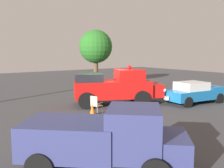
{
  "coord_description": "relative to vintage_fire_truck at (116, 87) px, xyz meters",
  "views": [
    {
      "loc": [
        -9.47,
        -13.63,
        3.5
      ],
      "look_at": [
        0.36,
        0.0,
        1.38
      ],
      "focal_mm": 41.68,
      "sensor_mm": 36.0,
      "label": 1
    }
  ],
  "objects": [
    {
      "name": "lawn_chair_near_truck",
      "position": [
        4.12,
        0.39,
        -0.61
      ],
      "size": [
        0.66,
        0.66,
        1.02
      ],
      "color": "#B7BABF",
      "rests_on": "ground"
    },
    {
      "name": "classic_hot_rod",
      "position": [
        4.7,
        -2.73,
        -0.45
      ],
      "size": [
        4.55,
        2.37,
        1.46
      ],
      "color": "black",
      "rests_on": "ground"
    },
    {
      "name": "traffic_cone",
      "position": [
        -2.76,
        -1.6,
        -0.89
      ],
      "size": [
        0.4,
        0.4,
        0.64
      ],
      "color": "orange",
      "rests_on": "ground"
    },
    {
      "name": "ground_plane",
      "position": [
        -0.57,
        0.1,
        -1.2
      ],
      "size": [
        60.0,
        60.0,
        0.0
      ],
      "primitive_type": "plane",
      "color": "#424244"
    },
    {
      "name": "vintage_fire_truck",
      "position": [
        0.0,
        0.0,
        0.0
      ],
      "size": [
        6.31,
        4.53,
        2.59
      ],
      "color": "black",
      "rests_on": "ground"
    },
    {
      "name": "spectator_seated",
      "position": [
        4.19,
        0.27,
        -0.5
      ],
      "size": [
        0.58,
        0.64,
        1.29
      ],
      "color": "#383842",
      "rests_on": "ground"
    },
    {
      "name": "oak_tree_right",
      "position": [
        4.45,
        9.44,
        2.74
      ],
      "size": [
        3.42,
        3.42,
        5.69
      ],
      "color": "brown",
      "rests_on": "ground"
    },
    {
      "name": "parked_pickup",
      "position": [
        -5.92,
        -7.4,
        -0.21
      ],
      "size": [
        4.76,
        4.57,
        1.9
      ],
      "color": "black",
      "rests_on": "ground"
    },
    {
      "name": "lawn_chair_by_car",
      "position": [
        -2.43,
        -1.38,
        -0.61
      ],
      "size": [
        0.63,
        0.63,
        1.02
      ],
      "color": "#B7BABF",
      "rests_on": "ground"
    }
  ]
}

